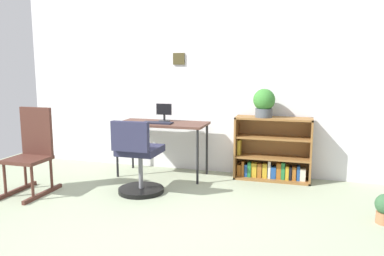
# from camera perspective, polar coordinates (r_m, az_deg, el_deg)

# --- Properties ---
(ground_plane) EXTENTS (6.24, 6.24, 0.00)m
(ground_plane) POSITION_cam_1_polar(r_m,az_deg,el_deg) (3.48, -8.90, -15.07)
(ground_plane) COLOR #97A386
(wall_back) EXTENTS (5.20, 0.12, 2.48)m
(wall_back) POSITION_cam_1_polar(r_m,az_deg,el_deg) (5.20, 1.04, 7.13)
(wall_back) COLOR silver
(wall_back) RESTS_ON ground_plane
(desk) EXTENTS (1.16, 0.54, 0.71)m
(desk) POSITION_cam_1_polar(r_m,az_deg,el_deg) (4.94, -4.49, 0.20)
(desk) COLOR #523329
(desk) RESTS_ON ground_plane
(monitor) EXTENTS (0.21, 0.16, 0.23)m
(monitor) POSITION_cam_1_polar(r_m,az_deg,el_deg) (5.03, -4.22, 2.29)
(monitor) COLOR #262628
(monitor) RESTS_ON desk
(keyboard) EXTENTS (0.39, 0.15, 0.02)m
(keyboard) POSITION_cam_1_polar(r_m,az_deg,el_deg) (4.85, -5.21, 0.79)
(keyboard) COLOR #1D1F2D
(keyboard) RESTS_ON desk
(office_chair) EXTENTS (0.52, 0.55, 0.86)m
(office_chair) POSITION_cam_1_polar(r_m,az_deg,el_deg) (4.30, -8.08, -5.03)
(office_chair) COLOR black
(office_chair) RESTS_ON ground_plane
(rocking_chair) EXTENTS (0.42, 0.64, 0.97)m
(rocking_chair) POSITION_cam_1_polar(r_m,az_deg,el_deg) (4.67, -22.91, -3.18)
(rocking_chair) COLOR #4B2820
(rocking_chair) RESTS_ON ground_plane
(bookshelf_low) EXTENTS (0.95, 0.30, 0.80)m
(bookshelf_low) POSITION_cam_1_polar(r_m,az_deg,el_deg) (4.94, 11.94, -3.61)
(bookshelf_low) COLOR brown
(bookshelf_low) RESTS_ON ground_plane
(potted_plant_on_shelf) EXTENTS (0.27, 0.27, 0.35)m
(potted_plant_on_shelf) POSITION_cam_1_polar(r_m,az_deg,el_deg) (4.80, 10.77, 3.80)
(potted_plant_on_shelf) COLOR #474C51
(potted_plant_on_shelf) RESTS_ON bookshelf_low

